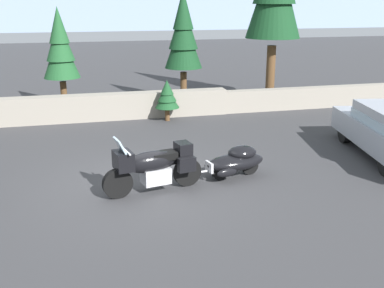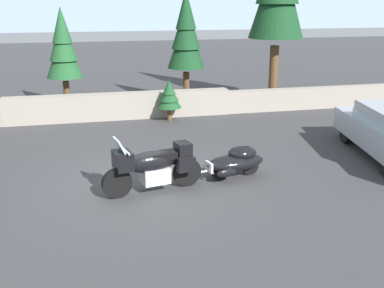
{
  "view_description": "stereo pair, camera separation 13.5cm",
  "coord_description": "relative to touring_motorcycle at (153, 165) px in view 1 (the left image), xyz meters",
  "views": [
    {
      "loc": [
        -1.28,
        -9.9,
        4.09
      ],
      "look_at": [
        1.21,
        0.18,
        0.85
      ],
      "focal_mm": 43.09,
      "sensor_mm": 36.0,
      "label": 1
    },
    {
      "loc": [
        -1.14,
        -9.93,
        4.09
      ],
      "look_at": [
        1.21,
        0.18,
        0.85
      ],
      "focal_mm": 43.09,
      "sensor_mm": 36.0,
      "label": 2
    }
  ],
  "objects": [
    {
      "name": "pine_tree_far_right",
      "position": [
        2.69,
        8.76,
        2.24
      ],
      "size": [
        1.5,
        1.5,
        4.57
      ],
      "color": "brown",
      "rests_on": "ground"
    },
    {
      "name": "stone_guard_wall",
      "position": [
        -0.49,
        6.86,
        -0.2
      ],
      "size": [
        24.0,
        0.55,
        0.93
      ],
      "color": "gray",
      "rests_on": "ground"
    },
    {
      "name": "ground_plane",
      "position": [
        -0.17,
        0.43,
        -0.62
      ],
      "size": [
        80.0,
        80.0,
        0.0
      ],
      "primitive_type": "plane",
      "color": "#38383A"
    },
    {
      "name": "car_shaped_trailer",
      "position": [
        2.08,
        0.42,
        -0.21
      ],
      "size": [
        2.23,
        1.0,
        0.76
      ],
      "color": "black",
      "rests_on": "ground"
    },
    {
      "name": "touring_motorcycle",
      "position": [
        0.0,
        0.0,
        0.0
      ],
      "size": [
        2.29,
        1.02,
        1.33
      ],
      "color": "black",
      "rests_on": "ground"
    },
    {
      "name": "pine_sapling_near",
      "position": [
        1.51,
        6.2,
        0.28
      ],
      "size": [
        0.86,
        0.86,
        1.45
      ],
      "color": "brown",
      "rests_on": "ground"
    },
    {
      "name": "pine_tree_secondary",
      "position": [
        -2.06,
        8.74,
        1.82
      ],
      "size": [
        1.36,
        1.36,
        3.9
      ],
      "color": "brown",
      "rests_on": "ground"
    }
  ]
}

